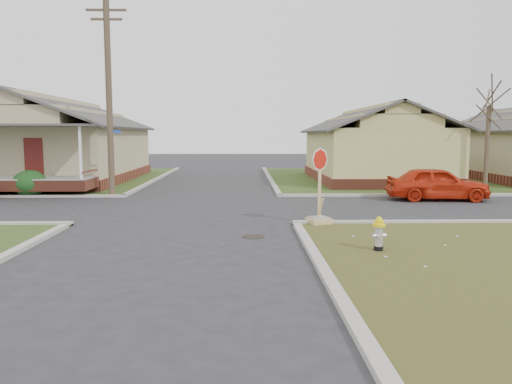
{
  "coord_description": "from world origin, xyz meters",
  "views": [
    {
      "loc": [
        1.95,
        -14.3,
        2.87
      ],
      "look_at": [
        2.32,
        1.0,
        1.1
      ],
      "focal_mm": 35.0,
      "sensor_mm": 36.0,
      "label": 1
    }
  ],
  "objects_px": {
    "fire_hydrant": "(379,232)",
    "utility_pole": "(109,95)",
    "red_sedan": "(437,183)",
    "stop_sign": "(319,207)"
  },
  "relations": [
    {
      "from": "utility_pole",
      "to": "red_sedan",
      "type": "bearing_deg",
      "value": -6.55
    },
    {
      "from": "utility_pole",
      "to": "stop_sign",
      "type": "relative_size",
      "value": 3.75
    },
    {
      "from": "fire_hydrant",
      "to": "red_sedan",
      "type": "height_order",
      "value": "red_sedan"
    },
    {
      "from": "fire_hydrant",
      "to": "utility_pole",
      "type": "bearing_deg",
      "value": 117.31
    },
    {
      "from": "fire_hydrant",
      "to": "red_sedan",
      "type": "relative_size",
      "value": 0.19
    },
    {
      "from": "red_sedan",
      "to": "fire_hydrant",
      "type": "bearing_deg",
      "value": 156.54
    },
    {
      "from": "utility_pole",
      "to": "stop_sign",
      "type": "xyz_separation_m",
      "value": [
        8.54,
        -7.55,
        -4.09
      ]
    },
    {
      "from": "utility_pole",
      "to": "fire_hydrant",
      "type": "xyz_separation_m",
      "value": [
        9.43,
        -11.32,
        -4.15
      ]
    },
    {
      "from": "stop_sign",
      "to": "red_sedan",
      "type": "height_order",
      "value": "stop_sign"
    },
    {
      "from": "stop_sign",
      "to": "red_sedan",
      "type": "xyz_separation_m",
      "value": [
        6.07,
        5.87,
        0.17
      ]
    }
  ]
}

